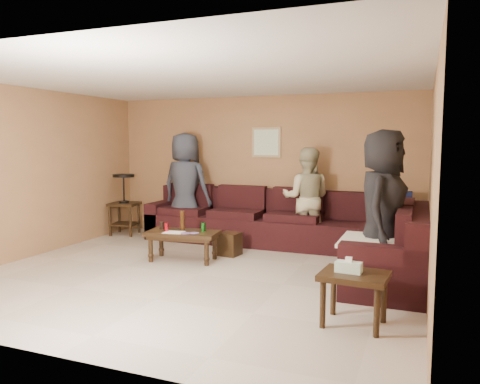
{
  "coord_description": "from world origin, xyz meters",
  "views": [
    {
      "loc": [
        2.67,
        -5.28,
        1.71
      ],
      "look_at": [
        0.25,
        0.85,
        1.0
      ],
      "focal_mm": 35.0,
      "sensor_mm": 36.0,
      "label": 1
    }
  ],
  "objects_px": {
    "waste_bin": "(230,244)",
    "person_left": "(186,186)",
    "sectional_sofa": "(290,233)",
    "person_right": "(382,208)",
    "coffee_table": "(183,236)",
    "person_middle": "(306,198)",
    "end_table_left": "(124,203)",
    "side_table_right": "(354,280)"
  },
  "relations": [
    {
      "from": "person_middle",
      "to": "person_right",
      "type": "height_order",
      "value": "person_right"
    },
    {
      "from": "sectional_sofa",
      "to": "person_middle",
      "type": "distance_m",
      "value": 0.71
    },
    {
      "from": "person_left",
      "to": "person_right",
      "type": "height_order",
      "value": "person_left"
    },
    {
      "from": "side_table_right",
      "to": "person_middle",
      "type": "relative_size",
      "value": 0.4
    },
    {
      "from": "sectional_sofa",
      "to": "person_right",
      "type": "bearing_deg",
      "value": -37.75
    },
    {
      "from": "sectional_sofa",
      "to": "waste_bin",
      "type": "xyz_separation_m",
      "value": [
        -0.83,
        -0.4,
        -0.15
      ]
    },
    {
      "from": "person_right",
      "to": "sectional_sofa",
      "type": "bearing_deg",
      "value": 59.54
    },
    {
      "from": "end_table_left",
      "to": "person_left",
      "type": "xyz_separation_m",
      "value": [
        1.21,
        0.13,
        0.35
      ]
    },
    {
      "from": "side_table_right",
      "to": "person_left",
      "type": "relative_size",
      "value": 0.35
    },
    {
      "from": "side_table_right",
      "to": "person_right",
      "type": "height_order",
      "value": "person_right"
    },
    {
      "from": "coffee_table",
      "to": "side_table_right",
      "type": "xyz_separation_m",
      "value": [
        2.63,
        -1.54,
        0.06
      ]
    },
    {
      "from": "end_table_left",
      "to": "person_right",
      "type": "bearing_deg",
      "value": -17.23
    },
    {
      "from": "person_left",
      "to": "person_right",
      "type": "bearing_deg",
      "value": 160.29
    },
    {
      "from": "sectional_sofa",
      "to": "person_left",
      "type": "relative_size",
      "value": 2.49
    },
    {
      "from": "waste_bin",
      "to": "person_left",
      "type": "height_order",
      "value": "person_left"
    },
    {
      "from": "coffee_table",
      "to": "person_left",
      "type": "height_order",
      "value": "person_left"
    },
    {
      "from": "sectional_sofa",
      "to": "end_table_left",
      "type": "bearing_deg",
      "value": 173.78
    },
    {
      "from": "coffee_table",
      "to": "person_middle",
      "type": "bearing_deg",
      "value": 44.76
    },
    {
      "from": "side_table_right",
      "to": "waste_bin",
      "type": "distance_m",
      "value": 2.98
    },
    {
      "from": "coffee_table",
      "to": "person_middle",
      "type": "relative_size",
      "value": 0.67
    },
    {
      "from": "end_table_left",
      "to": "waste_bin",
      "type": "distance_m",
      "value": 2.58
    },
    {
      "from": "coffee_table",
      "to": "side_table_right",
      "type": "height_order",
      "value": "coffee_table"
    },
    {
      "from": "coffee_table",
      "to": "person_middle",
      "type": "distance_m",
      "value": 2.11
    },
    {
      "from": "end_table_left",
      "to": "side_table_right",
      "type": "xyz_separation_m",
      "value": [
        4.55,
        -2.84,
        -0.16
      ]
    },
    {
      "from": "sectional_sofa",
      "to": "person_left",
      "type": "xyz_separation_m",
      "value": [
        -2.05,
        0.49,
        0.61
      ]
    },
    {
      "from": "coffee_table",
      "to": "person_right",
      "type": "relative_size",
      "value": 0.58
    },
    {
      "from": "sectional_sofa",
      "to": "person_right",
      "type": "xyz_separation_m",
      "value": [
        1.41,
        -1.09,
        0.6
      ]
    },
    {
      "from": "end_table_left",
      "to": "person_middle",
      "type": "distance_m",
      "value": 3.39
    },
    {
      "from": "coffee_table",
      "to": "person_right",
      "type": "xyz_separation_m",
      "value": [
        2.76,
        -0.15,
        0.56
      ]
    },
    {
      "from": "waste_bin",
      "to": "coffee_table",
      "type": "bearing_deg",
      "value": -133.53
    },
    {
      "from": "person_right",
      "to": "person_middle",
      "type": "bearing_deg",
      "value": 46.32
    },
    {
      "from": "person_left",
      "to": "person_middle",
      "type": "distance_m",
      "value": 2.17
    },
    {
      "from": "person_left",
      "to": "person_right",
      "type": "distance_m",
      "value": 3.81
    },
    {
      "from": "side_table_right",
      "to": "coffee_table",
      "type": "bearing_deg",
      "value": 149.63
    },
    {
      "from": "end_table_left",
      "to": "side_table_right",
      "type": "distance_m",
      "value": 5.36
    },
    {
      "from": "coffee_table",
      "to": "person_left",
      "type": "distance_m",
      "value": 1.69
    },
    {
      "from": "side_table_right",
      "to": "person_left",
      "type": "xyz_separation_m",
      "value": [
        -3.34,
        2.97,
        0.51
      ]
    },
    {
      "from": "waste_bin",
      "to": "person_middle",
      "type": "height_order",
      "value": "person_middle"
    },
    {
      "from": "side_table_right",
      "to": "person_right",
      "type": "distance_m",
      "value": 1.48
    },
    {
      "from": "coffee_table",
      "to": "end_table_left",
      "type": "bearing_deg",
      "value": 145.89
    },
    {
      "from": "waste_bin",
      "to": "person_left",
      "type": "bearing_deg",
      "value": 143.88
    },
    {
      "from": "person_left",
      "to": "person_middle",
      "type": "bearing_deg",
      "value": -174.65
    }
  ]
}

